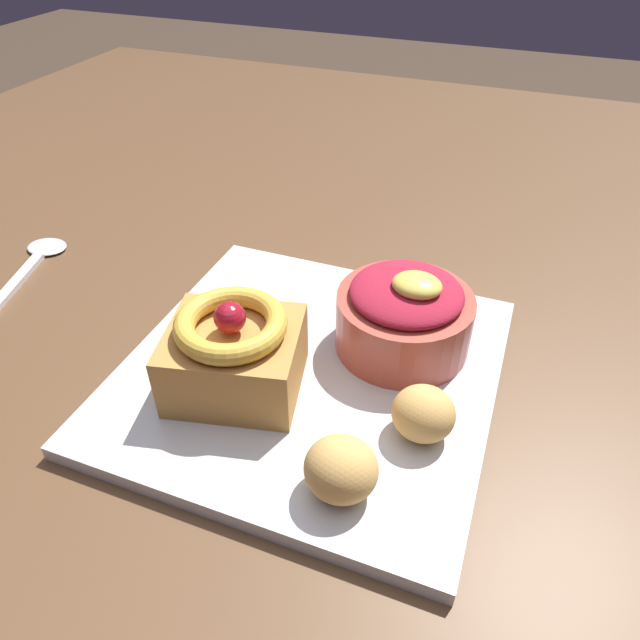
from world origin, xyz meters
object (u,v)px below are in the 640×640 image
cake_slice (234,352)px  fritter_middle (423,414)px  berry_ramekin (404,315)px  spoon (34,262)px  fritter_front (341,469)px  front_plate (310,372)px

cake_slice → fritter_middle: bearing=1.5°
cake_slice → berry_ramekin: cake_slice is taller
spoon → berry_ramekin: bearing=-106.5°
fritter_middle → spoon: fritter_middle is taller
fritter_front → spoon: fritter_front is taller
cake_slice → fritter_front: 0.11m
fritter_front → cake_slice: bearing=149.8°
berry_ramekin → fritter_middle: 0.09m
front_plate → fritter_middle: size_ratio=6.48×
berry_ramekin → fritter_front: size_ratio=2.31×
spoon → fritter_middle: bearing=-117.8°
berry_ramekin → spoon: (-0.36, 0.00, -0.04)m
fritter_front → spoon: (-0.36, 0.14, -0.03)m
cake_slice → fritter_middle: 0.13m
fritter_front → spoon: 0.39m
front_plate → cake_slice: size_ratio=2.55×
fritter_front → spoon: size_ratio=0.35×
berry_ramekin → spoon: bearing=179.5°
berry_ramekin → fritter_middle: berry_ramekin is taller
fritter_middle → cake_slice: bearing=-178.5°
berry_ramekin → fritter_front: 0.14m
cake_slice → fritter_front: size_ratio=2.37×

